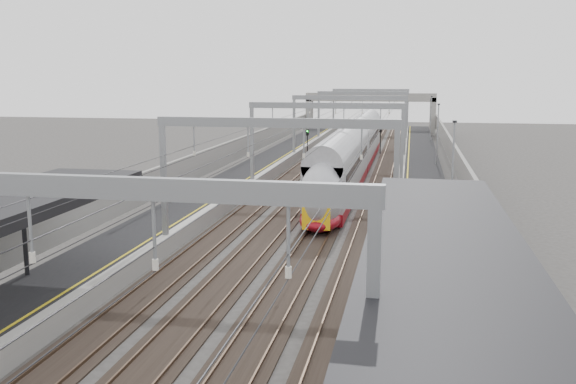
% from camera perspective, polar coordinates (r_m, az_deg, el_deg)
% --- Properties ---
extents(platform_left, '(4.00, 120.00, 1.00)m').
position_cam_1_polar(platform_left, '(58.57, -4.09, 1.16)').
color(platform_left, black).
rests_on(platform_left, ground).
extents(platform_right, '(4.00, 120.00, 1.00)m').
position_cam_1_polar(platform_right, '(56.64, 11.76, 0.65)').
color(platform_right, black).
rests_on(platform_right, ground).
extents(tracks, '(11.40, 140.00, 0.20)m').
position_cam_1_polar(tracks, '(57.13, 3.70, 0.47)').
color(tracks, black).
rests_on(tracks, ground).
extents(overhead_line, '(13.00, 140.00, 6.60)m').
position_cam_1_polar(overhead_line, '(62.98, 4.52, 6.95)').
color(overhead_line, gray).
rests_on(overhead_line, platform_left).
extents(canopy_right, '(4.40, 30.00, 4.24)m').
position_cam_1_polar(canopy_right, '(14.66, 14.61, -8.65)').
color(canopy_right, black).
rests_on(canopy_right, platform_right).
extents(overbridge, '(22.00, 2.20, 6.90)m').
position_cam_1_polar(overbridge, '(111.18, 7.33, 7.90)').
color(overbridge, gray).
rests_on(overbridge, ground).
extents(wall_left, '(0.30, 120.00, 3.20)m').
position_cam_1_polar(wall_left, '(59.31, -7.09, 2.29)').
color(wall_left, gray).
rests_on(wall_left, ground).
extents(wall_right, '(0.30, 120.00, 3.20)m').
position_cam_1_polar(wall_right, '(56.62, 15.04, 1.64)').
color(wall_right, gray).
rests_on(wall_right, ground).
extents(train, '(2.74, 49.95, 4.33)m').
position_cam_1_polar(train, '(61.45, 5.68, 3.09)').
color(train, maroon).
rests_on(train, ground).
extents(signal_green, '(0.32, 0.32, 3.48)m').
position_cam_1_polar(signal_green, '(77.12, 1.74, 4.81)').
color(signal_green, black).
rests_on(signal_green, ground).
extents(signal_red_near, '(0.32, 0.32, 3.48)m').
position_cam_1_polar(signal_red_near, '(82.47, 8.23, 5.06)').
color(signal_red_near, black).
rests_on(signal_red_near, ground).
extents(signal_red_far, '(0.32, 0.32, 3.48)m').
position_cam_1_polar(signal_red_far, '(89.01, 9.86, 5.40)').
color(signal_red_far, black).
rests_on(signal_red_far, ground).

